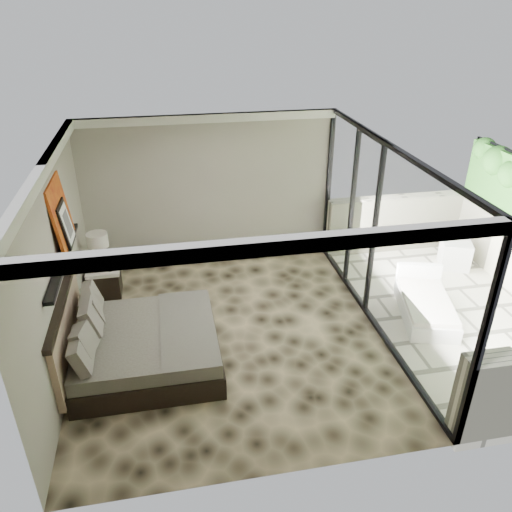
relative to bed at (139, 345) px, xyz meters
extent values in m
plane|color=black|center=(1.32, 0.37, -0.33)|extent=(5.00, 5.00, 0.00)
cube|color=silver|center=(1.32, 0.37, 2.46)|extent=(4.50, 5.00, 0.02)
cube|color=gray|center=(1.32, 2.86, 1.07)|extent=(4.50, 0.02, 2.80)
cube|color=gray|center=(-0.92, 0.37, 1.07)|extent=(0.02, 5.00, 2.80)
cube|color=white|center=(3.57, 0.37, 1.07)|extent=(0.08, 5.00, 2.80)
cube|color=beige|center=(5.07, 0.37, -0.39)|extent=(3.00, 5.00, 0.12)
cube|color=black|center=(-0.86, 0.47, 1.17)|extent=(0.12, 2.20, 0.05)
cube|color=black|center=(0.11, 0.00, -0.16)|extent=(1.93, 1.84, 0.33)
cube|color=#534F45|center=(0.11, 0.00, 0.10)|extent=(1.87, 1.78, 0.20)
cube|color=#46443C|center=(0.66, 0.00, 0.21)|extent=(0.73, 1.82, 0.03)
cube|color=#9A7A62|center=(-0.88, 0.00, 0.32)|extent=(0.08, 1.94, 0.92)
cube|color=black|center=(-0.60, 1.98, -0.06)|extent=(0.70, 0.70, 0.54)
cone|color=black|center=(-0.62, 1.99, 0.28)|extent=(0.19, 0.19, 0.18)
cone|color=black|center=(-0.62, 1.99, 0.46)|extent=(0.19, 0.19, 0.18)
cylinder|color=beige|center=(-0.62, 1.99, 0.70)|extent=(0.34, 0.34, 0.23)
cube|color=red|center=(-0.88, 0.91, 1.65)|extent=(0.13, 0.90, 0.90)
cube|color=black|center=(-0.82, 0.87, 1.50)|extent=(0.11, 0.50, 0.60)
cube|color=silver|center=(5.77, 1.77, -0.07)|extent=(0.67, 0.67, 0.51)
cube|color=silver|center=(4.44, 0.34, -0.20)|extent=(1.08, 1.60, 0.26)
cube|color=beige|center=(4.44, 0.34, -0.04)|extent=(1.02, 1.50, 0.07)
cube|color=silver|center=(4.62, 1.00, 0.09)|extent=(0.73, 0.29, 0.32)
camera|label=1|loc=(0.55, -5.66, 4.25)|focal=35.00mm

